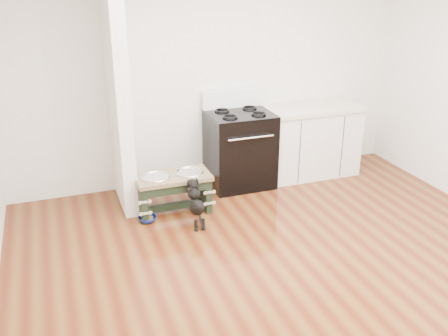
# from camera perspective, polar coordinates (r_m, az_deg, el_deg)

# --- Properties ---
(ground) EXTENTS (5.00, 5.00, 0.00)m
(ground) POSITION_cam_1_polar(r_m,az_deg,el_deg) (4.50, 8.97, -12.82)
(ground) COLOR #4D1D0D
(ground) RESTS_ON ground
(room_shell) EXTENTS (5.00, 5.00, 5.00)m
(room_shell) POSITION_cam_1_polar(r_m,az_deg,el_deg) (3.82, 10.42, 7.50)
(room_shell) COLOR silver
(room_shell) RESTS_ON ground
(partition_wall) EXTENTS (0.15, 0.80, 2.70)m
(partition_wall) POSITION_cam_1_polar(r_m,az_deg,el_deg) (5.47, -12.06, 8.94)
(partition_wall) COLOR silver
(partition_wall) RESTS_ON ground
(oven_range) EXTENTS (0.76, 0.69, 1.14)m
(oven_range) POSITION_cam_1_polar(r_m,az_deg,el_deg) (6.12, 1.80, 2.32)
(oven_range) COLOR black
(oven_range) RESTS_ON ground
(cabinet_run) EXTENTS (1.24, 0.64, 0.91)m
(cabinet_run) POSITION_cam_1_polar(r_m,az_deg,el_deg) (6.55, 9.76, 3.12)
(cabinet_run) COLOR silver
(cabinet_run) RESTS_ON ground
(dog_feeder) EXTENTS (0.81, 0.43, 0.46)m
(dog_feeder) POSITION_cam_1_polar(r_m,az_deg,el_deg) (5.49, -5.82, -2.04)
(dog_feeder) COLOR black
(dog_feeder) RESTS_ON ground
(puppy) EXTENTS (0.14, 0.42, 0.49)m
(puppy) POSITION_cam_1_polar(r_m,az_deg,el_deg) (5.22, -3.24, -3.88)
(puppy) COLOR black
(puppy) RESTS_ON ground
(floor_bowl) EXTENTS (0.22, 0.22, 0.06)m
(floor_bowl) POSITION_cam_1_polar(r_m,az_deg,el_deg) (5.44, -8.75, -5.79)
(floor_bowl) COLOR navy
(floor_bowl) RESTS_ON ground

